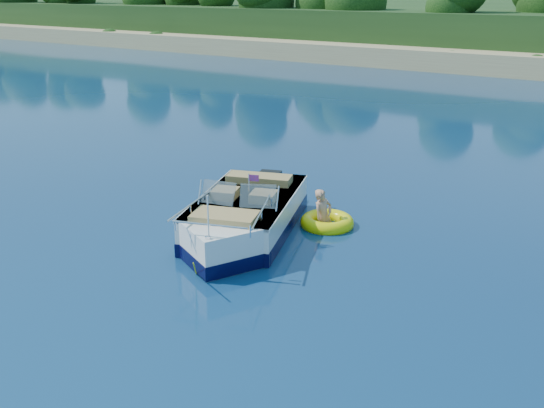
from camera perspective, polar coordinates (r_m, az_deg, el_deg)
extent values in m
plane|color=#091C44|center=(13.99, -5.03, -5.45)|extent=(160.00, 160.00, 0.00)
cylinder|color=black|center=(73.50, -12.70, 16.98)|extent=(0.44, 0.44, 2.80)
cylinder|color=black|center=(56.69, 7.00, 16.79)|extent=(0.44, 0.44, 3.20)
cube|color=white|center=(15.64, -2.30, -1.23)|extent=(3.52, 4.73, 1.17)
cube|color=white|center=(13.89, -4.67, -4.10)|extent=(2.10, 2.10, 1.17)
cube|color=black|center=(15.70, -2.29, -1.78)|extent=(3.57, 4.78, 0.34)
cube|color=black|center=(13.95, -4.65, -4.70)|extent=(2.15, 2.15, 0.34)
cube|color=tan|center=(15.83, -1.97, 0.30)|extent=(2.68, 3.38, 0.11)
cube|color=white|center=(15.45, -2.32, 0.68)|extent=(3.56, 4.74, 0.07)
cube|color=black|center=(17.72, -0.16, 1.52)|extent=(0.71, 0.57, 1.01)
cube|color=#8C9EA5|center=(14.80, -5.08, 1.06)|extent=(0.91, 0.46, 0.54)
cube|color=#8C9EA5|center=(14.51, -1.33, 0.75)|extent=(0.91, 0.67, 0.54)
cube|color=tan|center=(15.34, -4.42, 0.62)|extent=(0.78, 0.78, 0.45)
cube|color=tan|center=(15.06, -0.80, 0.31)|extent=(0.78, 0.78, 0.45)
cube|color=tan|center=(16.46, -1.21, 2.03)|extent=(1.85, 1.16, 0.42)
cube|color=tan|center=(13.86, -4.45, -1.62)|extent=(1.67, 1.28, 0.38)
cylinder|color=white|center=(12.75, -6.03, -1.22)|extent=(0.04, 0.04, 0.95)
cube|color=red|center=(14.39, -1.73, 2.46)|extent=(0.24, 0.10, 0.16)
cube|color=silver|center=(12.86, -6.05, -3.14)|extent=(0.13, 0.10, 0.06)
cylinder|color=yellow|center=(12.82, -7.27, -6.07)|extent=(0.79, 0.94, 0.85)
torus|color=#F1EA08|center=(16.02, 5.20, -1.73)|extent=(1.87, 1.87, 0.38)
torus|color=red|center=(16.01, 5.20, -1.67)|extent=(1.54, 1.54, 0.12)
imported|color=tan|center=(16.06, 4.89, -2.03)|extent=(0.58, 0.91, 1.66)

